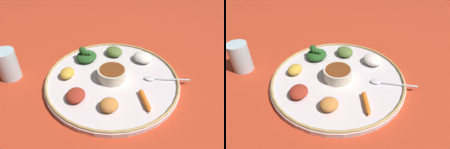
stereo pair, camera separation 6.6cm
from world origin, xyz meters
The scene contains 13 objects.
ground_plane centered at (0.00, 0.00, 0.00)m, with size 2.40×2.40×0.00m, color #B7381E.
platter centered at (0.00, 0.00, 0.01)m, with size 0.44×0.44×0.02m, color silver.
platter_rim centered at (0.00, 0.00, 0.02)m, with size 0.43×0.43×0.01m, color tan.
center_bowl centered at (0.00, 0.00, 0.03)m, with size 0.09×0.09×0.04m.
spoon centered at (-0.08, 0.13, 0.02)m, with size 0.09×0.13×0.01m.
greens_pile centered at (-0.03, -0.14, 0.03)m, with size 0.10×0.09×0.05m.
carrot_near_spoon centered at (0.04, 0.14, 0.02)m, with size 0.07×0.07×0.02m.
mound_lentil_yellow centered at (0.08, -0.13, 0.03)m, with size 0.06×0.05×0.03m, color gold.
mound_beet centered at (0.14, -0.04, 0.03)m, with size 0.06×0.06×0.03m, color maroon.
mound_collards centered at (-0.12, -0.07, 0.03)m, with size 0.07×0.06×0.03m, color #567033.
mound_squash centered at (0.11, 0.07, 0.03)m, with size 0.05×0.05×0.03m, color #C67A38.
mound_rice_white centered at (-0.14, 0.04, 0.03)m, with size 0.07×0.06×0.03m, color silver.
drinking_glass centered at (0.17, -0.30, 0.04)m, with size 0.07×0.07×0.10m.
Camera 1 is at (0.43, 0.29, 0.45)m, focal length 32.69 mm.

